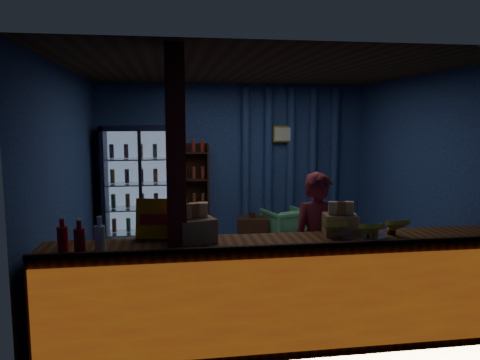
# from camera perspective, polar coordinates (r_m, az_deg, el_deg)

# --- Properties ---
(ground) EXTENTS (4.60, 4.60, 0.00)m
(ground) POSITION_cam_1_polar(r_m,az_deg,el_deg) (6.21, 2.08, -11.39)
(ground) COLOR #515154
(ground) RESTS_ON ground
(room_walls) EXTENTS (4.60, 4.60, 4.60)m
(room_walls) POSITION_cam_1_polar(r_m,az_deg,el_deg) (5.89, 2.15, 3.21)
(room_walls) COLOR navy
(room_walls) RESTS_ON ground
(counter) EXTENTS (4.40, 0.57, 0.99)m
(counter) POSITION_cam_1_polar(r_m,az_deg,el_deg) (4.30, 7.02, -13.39)
(counter) COLOR brown
(counter) RESTS_ON ground
(support_post) EXTENTS (0.16, 0.16, 2.60)m
(support_post) POSITION_cam_1_polar(r_m,az_deg,el_deg) (3.94, -7.73, -2.88)
(support_post) COLOR maroon
(support_post) RESTS_ON ground
(beverage_cooler) EXTENTS (1.20, 0.62, 1.90)m
(beverage_cooler) POSITION_cam_1_polar(r_m,az_deg,el_deg) (7.78, -11.89, -0.64)
(beverage_cooler) COLOR black
(beverage_cooler) RESTS_ON ground
(bottle_shelf) EXTENTS (0.50, 0.28, 1.60)m
(bottle_shelf) POSITION_cam_1_polar(r_m,az_deg,el_deg) (7.93, -5.66, -1.38)
(bottle_shelf) COLOR #371C11
(bottle_shelf) RESTS_ON ground
(curtain_folds) EXTENTS (1.74, 0.14, 2.50)m
(curtain_folds) POSITION_cam_1_polar(r_m,az_deg,el_deg) (8.22, 6.19, 2.47)
(curtain_folds) COLOR navy
(curtain_folds) RESTS_ON room_walls
(framed_picture) EXTENTS (0.36, 0.04, 0.28)m
(framed_picture) POSITION_cam_1_polar(r_m,az_deg,el_deg) (8.11, 5.28, 5.60)
(framed_picture) COLOR gold
(framed_picture) RESTS_ON room_walls
(shopkeeper) EXTENTS (0.58, 0.41, 1.49)m
(shopkeeper) POSITION_cam_1_polar(r_m,az_deg,el_deg) (4.74, 9.57, -8.05)
(shopkeeper) COLOR maroon
(shopkeeper) RESTS_ON ground
(green_chair) EXTENTS (0.77, 0.78, 0.57)m
(green_chair) POSITION_cam_1_polar(r_m,az_deg,el_deg) (7.63, 5.48, -5.62)
(green_chair) COLOR #57AF72
(green_chair) RESTS_ON ground
(side_table) EXTENTS (0.53, 0.41, 0.53)m
(side_table) POSITION_cam_1_polar(r_m,az_deg,el_deg) (7.54, 1.54, -6.24)
(side_table) COLOR #371C11
(side_table) RESTS_ON ground
(yellow_sign) EXTENTS (0.46, 0.17, 0.36)m
(yellow_sign) POSITION_cam_1_polar(r_m,az_deg,el_deg) (4.18, -9.57, -4.70)
(yellow_sign) COLOR #E2AD0B
(yellow_sign) RESTS_ON counter
(soda_bottles) EXTENTS (0.37, 0.17, 0.28)m
(soda_bottles) POSITION_cam_1_polar(r_m,az_deg,el_deg) (3.95, -18.84, -6.71)
(soda_bottles) COLOR red
(soda_bottles) RESTS_ON counter
(snack_box_left) EXTENTS (0.37, 0.34, 0.33)m
(snack_box_left) POSITION_cam_1_polar(r_m,az_deg,el_deg) (4.06, -5.44, -5.86)
(snack_box_left) COLOR #A4714F
(snack_box_left) RESTS_ON counter
(snack_box_centre) EXTENTS (0.33, 0.29, 0.31)m
(snack_box_centre) POSITION_cam_1_polar(r_m,az_deg,el_deg) (4.38, 12.10, -5.13)
(snack_box_centre) COLOR #A4714F
(snack_box_centre) RESTS_ON counter
(pastry_tray) EXTENTS (0.45, 0.45, 0.07)m
(pastry_tray) POSITION_cam_1_polar(r_m,az_deg,el_deg) (4.38, 14.56, -6.35)
(pastry_tray) COLOR silver
(pastry_tray) RESTS_ON counter
(banana_bunches) EXTENTS (0.84, 0.32, 0.18)m
(banana_bunches) POSITION_cam_1_polar(r_m,az_deg,el_deg) (4.33, 15.01, -5.63)
(banana_bunches) COLOR gold
(banana_bunches) RESTS_ON counter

